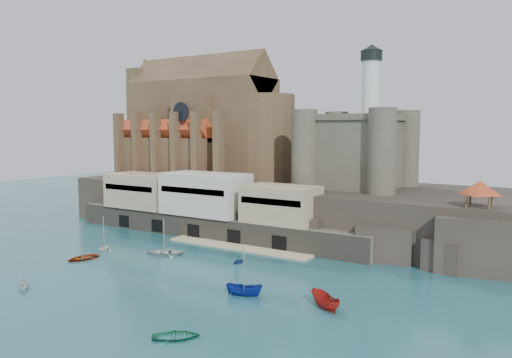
{
  "coord_description": "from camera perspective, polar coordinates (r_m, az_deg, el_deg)",
  "views": [
    {
      "loc": [
        54.05,
        -57.12,
        22.02
      ],
      "look_at": [
        -2.98,
        32.0,
        11.46
      ],
      "focal_mm": 35.0,
      "sensor_mm": 36.0,
      "label": 1
    }
  ],
  "objects": [
    {
      "name": "boat_7",
      "position": [
        83.73,
        -2.01,
        -9.55
      ],
      "size": [
        2.4,
        1.62,
        2.62
      ],
      "primitive_type": "imported",
      "rotation": [
        0.0,
        0.0,
        6.17
      ],
      "color": "navy",
      "rests_on": "ground"
    },
    {
      "name": "boat_0",
      "position": [
        90.85,
        -19.21,
        -8.65
      ],
      "size": [
        4.02,
        1.77,
        5.44
      ],
      "primitive_type": "imported",
      "rotation": [
        0.0,
        0.0,
        6.11
      ],
      "color": "#9E2A03",
      "rests_on": "ground"
    },
    {
      "name": "ground",
      "position": [
        81.67,
        -10.56,
        -10.04
      ],
      "size": [
        300.0,
        300.0,
        0.0
      ],
      "primitive_type": "plane",
      "color": "#1A4E58",
      "rests_on": "ground"
    },
    {
      "name": "rock_outcrop",
      "position": [
        85.75,
        23.96,
        -6.92
      ],
      "size": [
        14.5,
        10.5,
        8.7
      ],
      "color": "black",
      "rests_on": "ground"
    },
    {
      "name": "boat_2",
      "position": [
        68.15,
        -1.37,
        -13.16
      ],
      "size": [
        2.43,
        2.39,
        5.1
      ],
      "primitive_type": "imported",
      "rotation": [
        0.0,
        0.0,
        1.85
      ],
      "color": "navy",
      "rests_on": "ground"
    },
    {
      "name": "boat_4",
      "position": [
        96.12,
        -16.94,
        -7.8
      ],
      "size": [
        3.29,
        2.62,
        3.33
      ],
      "primitive_type": "imported",
      "rotation": [
        0.0,
        0.0,
        3.49
      ],
      "color": "white",
      "rests_on": "ground"
    },
    {
      "name": "pavilion",
      "position": [
        84.51,
        24.21,
        -1.12
      ],
      "size": [
        6.4,
        6.4,
        5.4
      ],
      "color": "#4C3723",
      "rests_on": "rock_outcrop"
    },
    {
      "name": "quay",
      "position": [
        103.99,
        -6.02,
        -3.16
      ],
      "size": [
        70.0,
        12.0,
        13.05
      ],
      "color": "#615A4E",
      "rests_on": "ground"
    },
    {
      "name": "boat_6",
      "position": [
        90.62,
        -10.43,
        -8.46
      ],
      "size": [
        3.28,
        4.76,
        6.51
      ],
      "primitive_type": "imported",
      "rotation": [
        0.0,
        0.0,
        5.17
      ],
      "color": "silver",
      "rests_on": "ground"
    },
    {
      "name": "boat_1",
      "position": [
        77.77,
        -25.01,
        -11.3
      ],
      "size": [
        3.16,
        3.46,
        3.42
      ],
      "primitive_type": "imported",
      "rotation": [
        0.0,
        0.0,
        0.97
      ],
      "color": "silver",
      "rests_on": "ground"
    },
    {
      "name": "castle_keep",
      "position": [
        105.35,
        11.49,
        3.57
      ],
      "size": [
        21.2,
        21.2,
        29.3
      ],
      "color": "#494539",
      "rests_on": "promontory"
    },
    {
      "name": "boat_5",
      "position": [
        64.36,
        7.85,
        -14.37
      ],
      "size": [
        2.93,
        2.92,
        5.52
      ],
      "primitive_type": "imported",
      "rotation": [
        0.0,
        0.0,
        4.12
      ],
      "color": "#A81E17",
      "rests_on": "ground"
    },
    {
      "name": "boat_3",
      "position": [
        56.07,
        -9.06,
        -17.5
      ],
      "size": [
        3.15,
        3.5,
        5.12
      ],
      "primitive_type": "imported",
      "rotation": [
        0.0,
        0.0,
        2.26
      ],
      "color": "#1C7F54",
      "rests_on": "ground"
    },
    {
      "name": "promontory",
      "position": [
        112.01,
        3.24,
        -3.09
      ],
      "size": [
        100.0,
        36.0,
        10.0
      ],
      "color": "black",
      "rests_on": "ground"
    },
    {
      "name": "church",
      "position": [
        126.13,
        -5.72,
        5.72
      ],
      "size": [
        47.0,
        25.93,
        30.51
      ],
      "color": "#4C3723",
      "rests_on": "promontory"
    }
  ]
}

